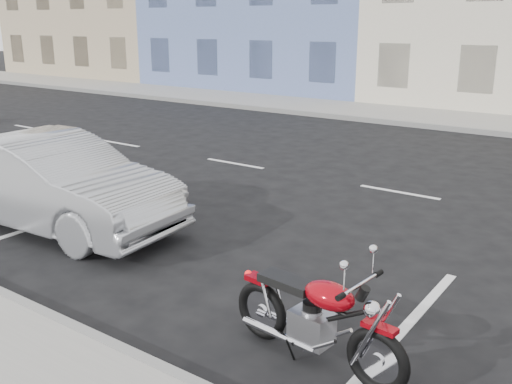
% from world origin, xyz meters
% --- Properties ---
extents(ground, '(120.00, 120.00, 0.00)m').
position_xyz_m(ground, '(0.00, 0.00, 0.00)').
color(ground, black).
rests_on(ground, ground).
extents(sidewalk_far, '(80.00, 3.40, 0.15)m').
position_xyz_m(sidewalk_far, '(-5.00, 8.70, 0.07)').
color(sidewalk_far, gray).
rests_on(sidewalk_far, ground).
extents(curb_far, '(80.00, 0.12, 0.16)m').
position_xyz_m(curb_far, '(-5.00, 7.00, 0.08)').
color(curb_far, gray).
rests_on(curb_far, ground).
extents(motorcycle, '(1.97, 0.65, 0.99)m').
position_xyz_m(motorcycle, '(0.22, -6.01, 0.45)').
color(motorcycle, black).
rests_on(motorcycle, ground).
extents(sedan_silver, '(4.57, 1.87, 1.47)m').
position_xyz_m(sedan_silver, '(-5.76, -5.02, 0.74)').
color(sedan_silver, '#A6A9AE').
rests_on(sedan_silver, ground).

